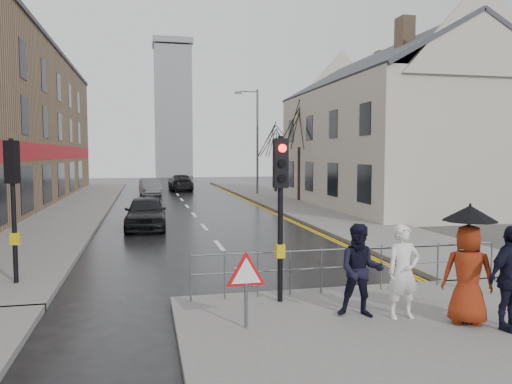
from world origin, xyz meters
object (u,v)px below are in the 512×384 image
pedestrian_a (403,272)px  pedestrian_with_umbrella (468,261)px  car_parked (146,212)px  pedestrian_d (510,278)px  car_mid (150,187)px  pedestrian_b (361,270)px

pedestrian_a → pedestrian_with_umbrella: 1.14m
pedestrian_a → car_parked: (-4.62, 13.31, -0.30)m
pedestrian_a → pedestrian_d: size_ratio=0.96×
car_mid → pedestrian_a: bearing=-87.6°
car_parked → pedestrian_a: bearing=-68.9°
pedestrian_d → pedestrian_a: bearing=129.4°
pedestrian_b → pedestrian_with_umbrella: pedestrian_with_umbrella is taller
pedestrian_a → car_mid: 30.94m
pedestrian_b → car_mid: size_ratio=0.43×
pedestrian_d → car_parked: bearing=95.1°
pedestrian_b → car_parked: bearing=128.1°
pedestrian_with_umbrella → car_mid: pedestrian_with_umbrella is taller
pedestrian_a → pedestrian_with_umbrella: size_ratio=0.82×
pedestrian_with_umbrella → pedestrian_d: 0.71m
pedestrian_a → pedestrian_d: pedestrian_d is taller
pedestrian_with_umbrella → pedestrian_d: bearing=-39.2°
car_parked → pedestrian_d: bearing=-64.8°
pedestrian_a → pedestrian_b: size_ratio=1.00×
car_mid → car_parked: bearing=-96.7°
pedestrian_with_umbrella → car_mid: 31.62m
pedestrian_b → pedestrian_with_umbrella: (1.70, -0.78, 0.27)m
pedestrian_d → car_mid: pedestrian_d is taller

